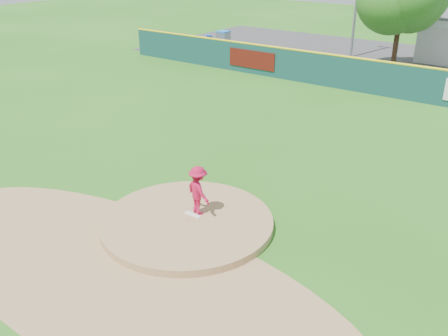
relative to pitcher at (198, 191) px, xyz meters
The scene contains 10 objects.
ground 1.19m from the pitcher, 96.63° to the right, with size 120.00×120.00×0.00m, color #286B19.
pitchers_mound 1.19m from the pitcher, 96.63° to the right, with size 5.50×5.50×0.50m, color #9E774C.
pitching_rubber 0.83m from the pitcher, 105.12° to the right, with size 0.60×0.15×0.04m, color white.
infield_dirt_arc 3.68m from the pitcher, 91.00° to the right, with size 15.40×15.40×0.01m, color #9E774C.
parking_lot 26.49m from the pitcher, 90.13° to the left, with size 44.00×16.00×0.02m, color #38383A.
pitcher is the anchor object (origin of this frame).
fence_banners 17.54m from the pitcher, 97.31° to the left, with size 17.90×0.04×1.20m.
playground_slide 28.47m from the pitcher, 124.74° to the left, with size 0.93×2.61×1.44m.
outfield_fence 17.47m from the pitcher, 90.20° to the left, with size 40.00×0.14×2.07m.
deciduous_tree 24.81m from the pitcher, 94.81° to the left, with size 5.60×5.60×7.36m.
Camera 1 is at (9.07, -10.40, 8.32)m, focal length 40.00 mm.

